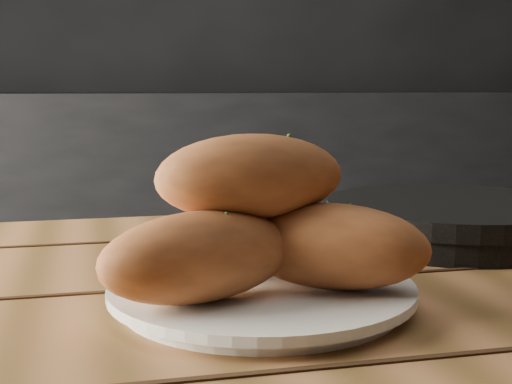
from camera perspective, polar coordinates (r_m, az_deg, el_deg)
The scene contains 4 objects.
counter at distance 2.71m, azimuth -1.21°, elevation -1.58°, with size 2.80×0.60×0.90m, color black.
plate at distance 0.58m, azimuth 0.45°, elevation -8.11°, with size 0.25×0.25×0.02m.
bread_rolls at distance 0.57m, azimuth -0.00°, elevation -2.83°, with size 0.28×0.23×0.12m.
skillet at distance 0.86m, azimuth 15.51°, elevation -2.09°, with size 0.42×0.29×0.05m.
Camera 1 is at (-0.55, -0.91, 0.93)m, focal length 50.00 mm.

